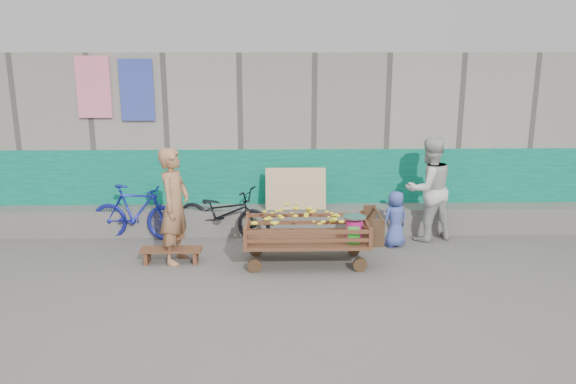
{
  "coord_description": "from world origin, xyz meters",
  "views": [
    {
      "loc": [
        -0.05,
        -6.82,
        2.99
      ],
      "look_at": [
        0.15,
        1.2,
        1.0
      ],
      "focal_mm": 35.0,
      "sensor_mm": 36.0,
      "label": 1
    }
  ],
  "objects_px": {
    "banana_cart": "(304,227)",
    "bench": "(171,252)",
    "bicycle_blue": "(136,212)",
    "vendor_man": "(175,206)",
    "child": "(395,219)",
    "bicycle_dark": "(223,213)",
    "woman": "(429,189)"
  },
  "relations": [
    {
      "from": "bench",
      "to": "woman",
      "type": "height_order",
      "value": "woman"
    },
    {
      "from": "vendor_man",
      "to": "bicycle_blue",
      "type": "height_order",
      "value": "vendor_man"
    },
    {
      "from": "bench",
      "to": "woman",
      "type": "bearing_deg",
      "value": 13.87
    },
    {
      "from": "woman",
      "to": "child",
      "type": "height_order",
      "value": "woman"
    },
    {
      "from": "woman",
      "to": "bicycle_dark",
      "type": "relative_size",
      "value": 1.02
    },
    {
      "from": "woman",
      "to": "child",
      "type": "bearing_deg",
      "value": 11.42
    },
    {
      "from": "banana_cart",
      "to": "bicycle_dark",
      "type": "xyz_separation_m",
      "value": [
        -1.27,
        1.16,
        -0.12
      ]
    },
    {
      "from": "bench",
      "to": "woman",
      "type": "relative_size",
      "value": 0.52
    },
    {
      "from": "banana_cart",
      "to": "bicycle_dark",
      "type": "relative_size",
      "value": 1.17
    },
    {
      "from": "banana_cart",
      "to": "bench",
      "type": "relative_size",
      "value": 2.21
    },
    {
      "from": "child",
      "to": "woman",
      "type": "bearing_deg",
      "value": -176.48
    },
    {
      "from": "child",
      "to": "vendor_man",
      "type": "bearing_deg",
      "value": -15.98
    },
    {
      "from": "bicycle_blue",
      "to": "bench",
      "type": "bearing_deg",
      "value": -135.88
    },
    {
      "from": "bench",
      "to": "woman",
      "type": "distance_m",
      "value": 4.19
    },
    {
      "from": "banana_cart",
      "to": "bicycle_dark",
      "type": "bearing_deg",
      "value": 137.46
    },
    {
      "from": "woman",
      "to": "bicycle_dark",
      "type": "bearing_deg",
      "value": -19.79
    },
    {
      "from": "vendor_man",
      "to": "child",
      "type": "distance_m",
      "value": 3.42
    },
    {
      "from": "vendor_man",
      "to": "bicycle_dark",
      "type": "bearing_deg",
      "value": -15.72
    },
    {
      "from": "banana_cart",
      "to": "bicycle_dark",
      "type": "distance_m",
      "value": 1.73
    },
    {
      "from": "child",
      "to": "bicycle_blue",
      "type": "distance_m",
      "value": 4.18
    },
    {
      "from": "banana_cart",
      "to": "bicycle_blue",
      "type": "xyz_separation_m",
      "value": [
        -2.68,
        1.16,
        -0.1
      ]
    },
    {
      "from": "banana_cart",
      "to": "bicycle_blue",
      "type": "relative_size",
      "value": 1.28
    },
    {
      "from": "banana_cart",
      "to": "woman",
      "type": "xyz_separation_m",
      "value": [
        2.08,
        1.06,
        0.29
      ]
    },
    {
      "from": "banana_cart",
      "to": "woman",
      "type": "relative_size",
      "value": 1.15
    },
    {
      "from": "banana_cart",
      "to": "bicycle_blue",
      "type": "height_order",
      "value": "bicycle_blue"
    },
    {
      "from": "banana_cart",
      "to": "woman",
      "type": "height_order",
      "value": "woman"
    },
    {
      "from": "bench",
      "to": "bicycle_blue",
      "type": "bearing_deg",
      "value": 124.39
    },
    {
      "from": "woman",
      "to": "bicycle_dark",
      "type": "xyz_separation_m",
      "value": [
        -3.34,
        0.1,
        -0.41
      ]
    },
    {
      "from": "vendor_man",
      "to": "child",
      "type": "height_order",
      "value": "vendor_man"
    },
    {
      "from": "bench",
      "to": "bicycle_dark",
      "type": "distance_m",
      "value": 1.31
    },
    {
      "from": "banana_cart",
      "to": "bench",
      "type": "xyz_separation_m",
      "value": [
        -1.94,
        0.07,
        -0.4
      ]
    },
    {
      "from": "bench",
      "to": "bicycle_blue",
      "type": "distance_m",
      "value": 1.36
    }
  ]
}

